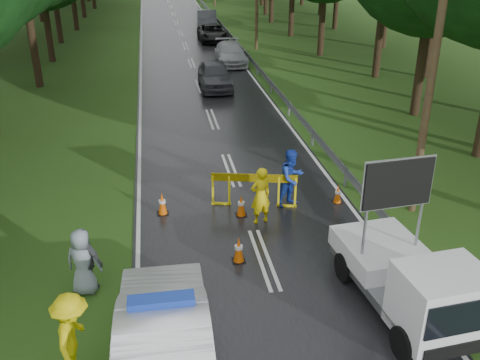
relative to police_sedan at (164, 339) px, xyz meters
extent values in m
plane|color=#254012|center=(2.75, 3.67, -0.84)|extent=(160.00, 160.00, 0.00)
cube|color=black|center=(2.75, 33.67, -0.83)|extent=(7.00, 140.00, 0.02)
cylinder|color=gray|center=(6.45, 3.67, -0.49)|extent=(0.12, 0.12, 0.70)
cube|color=gray|center=(6.45, 33.67, -0.29)|extent=(0.05, 60.00, 0.30)
cylinder|color=#462E20|center=(7.95, 5.67, 4.16)|extent=(0.24, 0.24, 10.00)
imported|color=silver|center=(0.00, 0.00, 0.00)|extent=(1.83, 5.09, 1.67)
cube|color=#1938A5|center=(0.00, 0.00, 0.91)|extent=(1.26, 0.36, 0.17)
cube|color=gray|center=(5.50, 1.44, -0.35)|extent=(2.12, 3.88, 0.22)
cube|color=white|center=(5.41, 2.33, 0.00)|extent=(2.06, 2.30, 0.49)
cube|color=white|center=(5.65, -0.15, 0.27)|extent=(1.90, 1.58, 1.51)
cube|color=black|center=(5.71, -0.87, 0.45)|extent=(1.64, 0.19, 0.75)
cube|color=black|center=(5.45, 1.97, 2.00)|extent=(1.69, 0.26, 1.15)
cylinder|color=black|center=(4.82, -0.40, -0.47)|extent=(0.32, 0.77, 0.75)
cylinder|color=black|center=(6.50, -0.25, -0.47)|extent=(0.32, 0.77, 0.75)
cylinder|color=black|center=(4.56, 2.43, -0.47)|extent=(0.32, 0.77, 0.75)
cylinder|color=black|center=(6.24, 2.58, -0.47)|extent=(0.32, 0.77, 0.75)
cube|color=yellow|center=(1.78, 7.04, -0.31)|extent=(0.08, 0.08, 1.05)
cube|color=yellow|center=(2.29, 6.92, -0.31)|extent=(0.08, 0.08, 1.05)
cube|color=yellow|center=(3.82, 6.56, -0.31)|extent=(0.08, 0.08, 1.05)
cube|color=yellow|center=(4.33, 6.43, -0.31)|extent=(0.08, 0.08, 1.05)
cube|color=#F2CC00|center=(3.05, 6.74, 0.16)|extent=(2.67, 0.69, 0.26)
imported|color=yellow|center=(3.05, 5.67, 0.06)|extent=(0.75, 0.60, 1.80)
imported|color=#1B3BB4|center=(4.25, 6.67, 0.11)|extent=(1.15, 1.07, 1.89)
imported|color=#CFC00B|center=(-1.71, 0.17, 0.13)|extent=(0.77, 1.28, 1.94)
imported|color=#45474D|center=(-1.76, 3.05, 0.01)|extent=(1.05, 0.92, 1.70)
imported|color=gray|center=(-1.82, 2.98, 0.02)|extent=(0.96, 0.76, 1.71)
imported|color=#3C3D44|center=(3.55, 21.18, -0.09)|extent=(1.85, 4.41, 1.49)
imported|color=#A7ABAF|center=(5.35, 27.20, -0.16)|extent=(2.07, 4.77, 1.37)
imported|color=black|center=(5.10, 35.43, -0.18)|extent=(2.22, 4.75, 1.31)
imported|color=#3E4046|center=(5.28, 41.43, -0.03)|extent=(2.14, 5.05, 1.62)
cube|color=black|center=(2.06, 3.67, -0.82)|extent=(0.35, 0.35, 0.03)
cone|color=#E15707|center=(2.06, 3.67, -0.46)|extent=(0.29, 0.29, 0.73)
cube|color=black|center=(2.55, 6.17, -0.82)|extent=(0.34, 0.34, 0.03)
cone|color=#E15707|center=(2.55, 6.17, -0.46)|extent=(0.28, 0.28, 0.71)
cube|color=black|center=(0.15, 6.67, -0.82)|extent=(0.35, 0.35, 0.03)
cone|color=#E15707|center=(0.15, 6.67, -0.46)|extent=(0.29, 0.29, 0.72)
cube|color=black|center=(5.77, 6.52, -0.83)|extent=(0.30, 0.30, 0.03)
cone|color=#E15707|center=(5.77, 6.52, -0.51)|extent=(0.25, 0.25, 0.62)
camera|label=1|loc=(0.14, -8.22, 7.16)|focal=40.00mm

